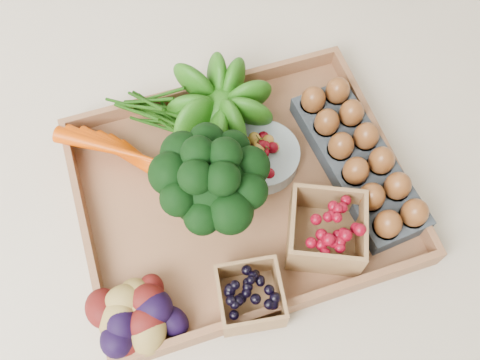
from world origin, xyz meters
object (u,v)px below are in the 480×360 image
object	(u,v)px
tray	(240,193)
cherry_bowl	(261,157)
egg_carton	(357,162)
broccoli	(213,195)

from	to	relation	value
tray	cherry_bowl	world-z (taller)	cherry_bowl
tray	egg_carton	bearing A→B (deg)	-5.02
tray	cherry_bowl	xyz separation A→B (m)	(0.06, 0.05, 0.03)
cherry_bowl	egg_carton	distance (m)	0.17
cherry_bowl	broccoli	bearing A→B (deg)	-147.18
tray	broccoli	distance (m)	0.10
cherry_bowl	tray	bearing A→B (deg)	-140.66
cherry_bowl	egg_carton	size ratio (longest dim) A/B	0.43
broccoli	cherry_bowl	bearing A→B (deg)	32.82
broccoli	egg_carton	bearing A→B (deg)	1.28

